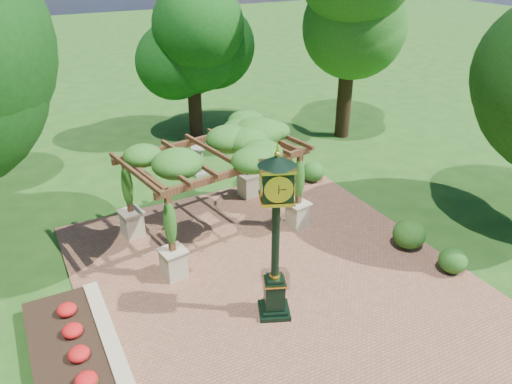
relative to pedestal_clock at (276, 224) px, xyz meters
name	(u,v)px	position (x,y,z in m)	size (l,w,h in m)	color
ground	(302,309)	(0.71, -0.17, -2.60)	(120.00, 120.00, 0.00)	#1E4714
brick_plaza	(282,287)	(0.71, 0.83, -2.58)	(10.00, 12.00, 0.04)	brown
border_wall	(114,352)	(-3.89, 0.33, -2.40)	(0.35, 5.00, 0.40)	#C6B793
flower_bed	(71,368)	(-4.79, 0.33, -2.42)	(1.50, 5.00, 0.36)	red
pedestal_clock	(276,224)	(0.00, 0.00, 0.00)	(1.11, 1.11, 4.34)	black
pergola	(213,154)	(0.30, 4.29, 0.09)	(5.65, 4.05, 3.27)	tan
sundial	(199,162)	(1.47, 8.65, -2.10)	(0.68, 0.68, 1.12)	gray
shrub_front	(453,260)	(5.26, -0.78, -2.20)	(0.79, 0.79, 0.71)	#215418
shrub_mid	(409,234)	(5.05, 0.74, -2.11)	(0.98, 0.98, 0.88)	#255618
shrub_back	(313,172)	(5.05, 5.93, -2.18)	(0.84, 0.84, 0.76)	#205919
tree_north	(191,40)	(2.96, 12.77, 1.83)	(3.82, 3.82, 6.46)	black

